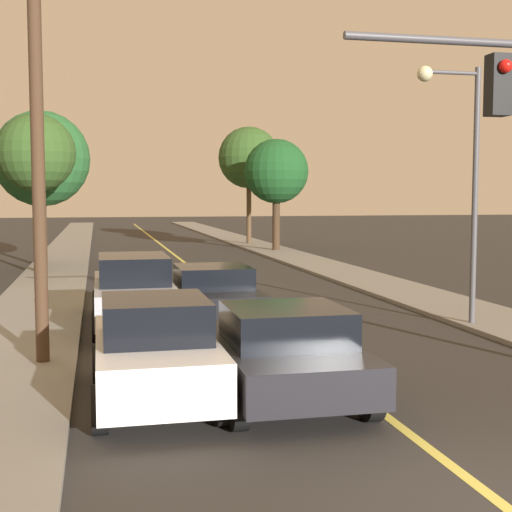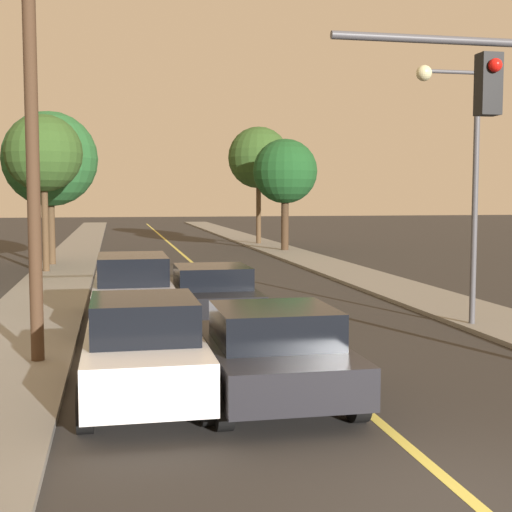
{
  "view_description": "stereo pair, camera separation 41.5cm",
  "coord_description": "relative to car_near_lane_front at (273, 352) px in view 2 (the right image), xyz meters",
  "views": [
    {
      "loc": [
        -3.98,
        -6.23,
        3.15
      ],
      "look_at": [
        0.0,
        11.6,
        1.6
      ],
      "focal_mm": 50.0,
      "sensor_mm": 36.0,
      "label": 1
    },
    {
      "loc": [
        -3.58,
        -6.31,
        3.15
      ],
      "look_at": [
        0.0,
        11.6,
        1.6
      ],
      "focal_mm": 50.0,
      "sensor_mm": 36.0,
      "label": 2
    }
  ],
  "objects": [
    {
      "name": "ground_plane",
      "position": [
        1.23,
        -4.14,
        -0.77
      ],
      "size": [
        200.0,
        200.0,
        0.0
      ],
      "primitive_type": "plane",
      "color": "#2D2B28"
    },
    {
      "name": "streetlamp_right",
      "position": [
        5.58,
        4.97,
        3.28
      ],
      "size": [
        1.59,
        0.36,
        6.01
      ],
      "color": "#47474C",
      "rests_on": "ground"
    },
    {
      "name": "tree_right_far",
      "position": [
        6.67,
        33.88,
        4.75
      ],
      "size": [
        3.87,
        3.87,
        7.35
      ],
      "color": "#4C3823",
      "rests_on": "ground"
    },
    {
      "name": "utility_pole_left",
      "position": [
        -3.77,
        3.03,
        3.12
      ],
      "size": [
        1.6,
        0.24,
        7.22
      ],
      "color": "#422D1E",
      "rests_on": "ground"
    },
    {
      "name": "sidewalk_left",
      "position": [
        -4.42,
        31.86,
        -0.71
      ],
      "size": [
        2.5,
        80.0,
        0.12
      ],
      "color": "gray",
      "rests_on": "ground"
    },
    {
      "name": "road_surface",
      "position": [
        1.23,
        31.86,
        -0.76
      ],
      "size": [
        8.79,
        80.0,
        0.01
      ],
      "color": "#2D2B28",
      "rests_on": "ground"
    },
    {
      "name": "car_near_lane_second",
      "position": [
        0.0,
        6.94,
        -0.04
      ],
      "size": [
        2.11,
        4.24,
        1.43
      ],
      "color": "black",
      "rests_on": "ground"
    },
    {
      "name": "tree_left_far",
      "position": [
        -5.05,
        19.14,
        4.04
      ],
      "size": [
        3.07,
        3.07,
        6.25
      ],
      "color": "#4C3823",
      "rests_on": "ground"
    },
    {
      "name": "car_near_lane_front",
      "position": [
        0.0,
        0.0,
        0.0
      ],
      "size": [
        2.11,
        3.98,
        1.48
      ],
      "color": "black",
      "rests_on": "ground"
    },
    {
      "name": "tree_right_near",
      "position": [
        7.02,
        28.2,
        3.7
      ],
      "size": [
        3.57,
        3.57,
        6.17
      ],
      "color": "#3D2B1C",
      "rests_on": "ground"
    },
    {
      "name": "car_outer_lane_front",
      "position": [
        -1.93,
        0.29,
        0.06
      ],
      "size": [
        1.87,
        4.12,
        1.64
      ],
      "color": "white",
      "rests_on": "ground"
    },
    {
      "name": "car_outer_lane_second",
      "position": [
        -1.93,
        6.74,
        0.11
      ],
      "size": [
        1.94,
        5.2,
        1.75
      ],
      "color": "#A5A8B2",
      "rests_on": "ground"
    },
    {
      "name": "sidewalk_right",
      "position": [
        6.88,
        31.86,
        -0.71
      ],
      "size": [
        2.5,
        80.0,
        0.12
      ],
      "color": "gray",
      "rests_on": "ground"
    },
    {
      "name": "tree_left_near",
      "position": [
        -5.06,
        22.12,
        3.97
      ],
      "size": [
        4.15,
        4.15,
        6.71
      ],
      "color": "#4C3823",
      "rests_on": "ground"
    }
  ]
}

